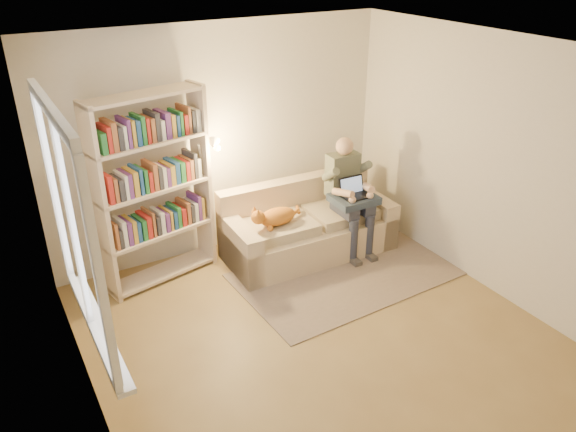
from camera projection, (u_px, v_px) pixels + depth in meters
floor at (329, 345)px, 5.14m from camera, size 4.50×4.50×0.00m
ceiling at (342, 56)px, 3.98m from camera, size 4.00×4.50×0.02m
wall_left at (82, 288)px, 3.67m from camera, size 0.02×4.50×2.60m
wall_right at (505, 173)px, 5.46m from camera, size 0.02×4.50×2.60m
wall_back at (222, 141)px, 6.30m from camera, size 4.00×0.02×2.60m
window at (82, 263)px, 3.81m from camera, size 0.12×1.52×1.69m
sofa at (307, 229)px, 6.55m from camera, size 1.97×0.94×0.83m
person at (348, 189)px, 6.41m from camera, size 0.38×0.60×1.36m
cat at (276, 216)px, 6.11m from camera, size 0.66×0.24×0.24m
blanket at (351, 200)px, 6.33m from camera, size 0.51×0.42×0.08m
laptop at (351, 192)px, 6.30m from camera, size 0.32×0.26×0.27m
bookshelf at (153, 181)px, 5.69m from camera, size 1.40×0.56×2.05m
rug at (348, 273)px, 6.23m from camera, size 2.46×1.51×0.01m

